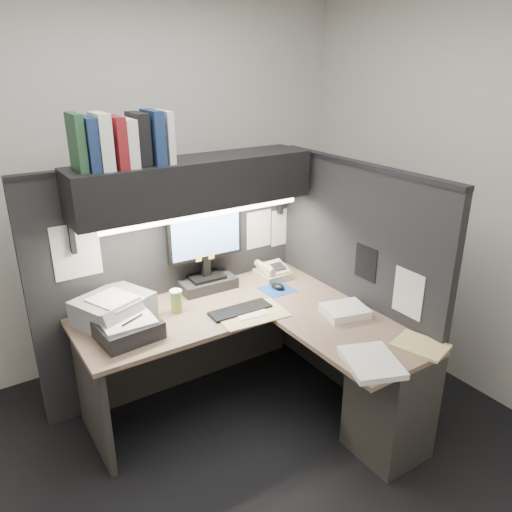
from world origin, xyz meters
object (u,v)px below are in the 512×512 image
overhead_shelf (195,183)px  printer (114,309)px  coffee_cup (176,302)px  notebook_stack (129,330)px  desk (302,370)px  telephone (273,272)px  keyboard (240,310)px  monitor (206,257)px

overhead_shelf → printer: overhead_shelf is taller
coffee_cup → printer: (-0.37, 0.09, 0.01)m
printer → notebook_stack: printer is taller
desk → telephone: size_ratio=7.65×
keyboard → coffee_cup: coffee_cup is taller
desk → telephone: (0.28, 0.72, 0.33)m
monitor → printer: bearing=-169.1°
desk → telephone: telephone is taller
printer → monitor: bearing=-13.2°
desk → overhead_shelf: overhead_shelf is taller
telephone → notebook_stack: notebook_stack is taller
desk → notebook_stack: bearing=152.2°
overhead_shelf → monitor: 0.55m
desk → printer: 1.20m
desk → notebook_stack: (-0.89, 0.47, 0.34)m
notebook_stack → monitor: bearing=27.0°
coffee_cup → overhead_shelf: bearing=31.4°
monitor → telephone: bearing=-10.5°
monitor → keyboard: monitor is taller
keyboard → coffee_cup: (-0.34, 0.22, 0.06)m
monitor → telephone: size_ratio=2.61×
overhead_shelf → monitor: size_ratio=2.68×
monitor → notebook_stack: (-0.68, -0.35, -0.18)m
overhead_shelf → coffee_cup: overhead_shelf is taller
overhead_shelf → printer: size_ratio=3.85×
keyboard → telephone: size_ratio=1.80×
monitor → telephone: (0.49, -0.10, -0.19)m
overhead_shelf → keyboard: (0.10, -0.36, -0.76)m
keyboard → telephone: 0.57m
monitor → desk: bearing=-74.0°
keyboard → notebook_stack: 0.70m
keyboard → notebook_stack: bearing=175.7°
telephone → notebook_stack: 1.20m
monitor → keyboard: (0.01, -0.42, -0.22)m
desk → notebook_stack: size_ratio=5.09×
desk → overhead_shelf: (-0.30, 0.75, 1.06)m
monitor → coffee_cup: size_ratio=4.20×
keyboard → notebook_stack: (-0.70, 0.08, 0.04)m
overhead_shelf → coffee_cup: 0.75m
telephone → notebook_stack: size_ratio=0.67×
desk → coffee_cup: size_ratio=12.34×
keyboard → printer: 0.77m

